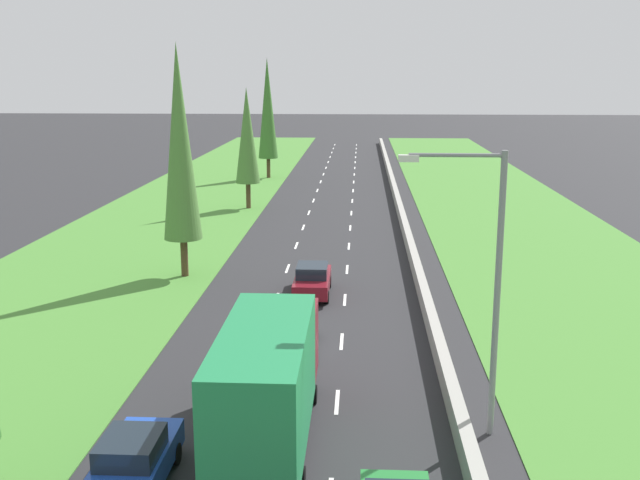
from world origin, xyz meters
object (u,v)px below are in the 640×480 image
green_box_truck_centre_lane (269,384)px  poplar_tree_third (247,136)px  street_light_mast (487,275)px  poplar_tree_second (180,143)px  poplar_tree_fourth (268,109)px  maroon_sedan_centre_lane_fourth (312,280)px  white_sedan_centre_lane (294,331)px  blue_sedan_left_lane (133,463)px

green_box_truck_centre_lane → poplar_tree_third: 42.09m
green_box_truck_centre_lane → street_light_mast: size_ratio=1.04×
poplar_tree_second → poplar_tree_third: size_ratio=1.27×
poplar_tree_second → poplar_tree_fourth: 40.65m
green_box_truck_centre_lane → maroon_sedan_centre_lane_fourth: (0.23, 16.37, -1.37)m
maroon_sedan_centre_lane_fourth → poplar_tree_fourth: 45.03m
green_box_truck_centre_lane → white_sedan_centre_lane: green_box_truck_centre_lane is taller
poplar_tree_fourth → white_sedan_centre_lane: bearing=-81.8°
poplar_tree_third → poplar_tree_fourth: bearing=91.9°
poplar_tree_third → poplar_tree_fourth: 18.95m
maroon_sedan_centre_lane_fourth → poplar_tree_third: 26.49m
green_box_truck_centre_lane → poplar_tree_third: poplar_tree_third is taller
blue_sedan_left_lane → poplar_tree_fourth: 63.02m
green_box_truck_centre_lane → poplar_tree_fourth: (-7.44, 60.23, 5.32)m
blue_sedan_left_lane → street_light_mast: street_light_mast is taller
poplar_tree_fourth → street_light_mast: poplar_tree_fourth is taller
white_sedan_centre_lane → maroon_sedan_centre_lane_fourth: size_ratio=1.00×
white_sedan_centre_lane → street_light_mast: size_ratio=0.50×
poplar_tree_second → maroon_sedan_centre_lane_fourth: bearing=-23.4°
green_box_truck_centre_lane → street_light_mast: bearing=13.3°
white_sedan_centre_lane → poplar_tree_third: (-6.81, 32.85, 5.30)m
green_box_truck_centre_lane → poplar_tree_third: size_ratio=0.93×
poplar_tree_fourth → street_light_mast: 60.36m
poplar_tree_fourth → street_light_mast: size_ratio=1.43×
poplar_tree_third → poplar_tree_second: bearing=-90.9°
blue_sedan_left_lane → street_light_mast: bearing=21.1°
green_box_truck_centre_lane → street_light_mast: street_light_mast is taller
blue_sedan_left_lane → white_sedan_centre_lane: bearing=72.4°
white_sedan_centre_lane → street_light_mast: bearing=-46.7°
blue_sedan_left_lane → maroon_sedan_centre_lane_fourth: (3.69, 18.68, 0.00)m
green_box_truck_centre_lane → street_light_mast: (6.51, 1.54, 3.05)m
poplar_tree_fourth → street_light_mast: bearing=-76.6°
poplar_tree_second → poplar_tree_third: 21.81m
white_sedan_centre_lane → maroon_sedan_centre_lane_fourth: same height
poplar_tree_second → poplar_tree_fourth: size_ratio=1.00×
blue_sedan_left_lane → white_sedan_centre_lane: (3.43, 10.80, 0.00)m
street_light_mast → green_box_truck_centre_lane: bearing=-166.7°
poplar_tree_third → street_light_mast: poplar_tree_third is taller
blue_sedan_left_lane → poplar_tree_fourth: poplar_tree_fourth is taller
poplar_tree_second → poplar_tree_third: bearing=89.1°
maroon_sedan_centre_lane_fourth → poplar_tree_fourth: (-7.68, 43.86, 6.69)m
white_sedan_centre_lane → poplar_tree_second: bearing=122.9°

